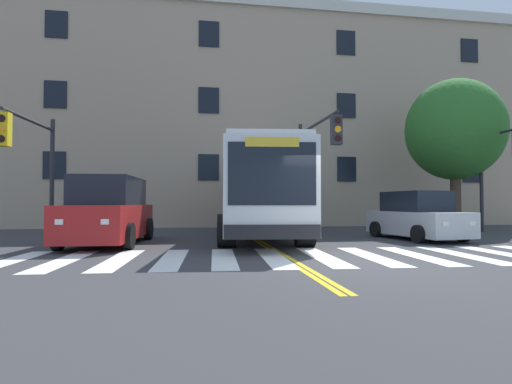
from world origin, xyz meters
TOP-DOWN VIEW (x-y plane):
  - ground_plane at (0.00, 0.00)m, footprint 120.00×120.00m
  - crosswalk at (0.27, 1.06)m, footprint 16.37×4.37m
  - lane_line_yellow_inner at (-1.34, 15.06)m, footprint 0.12×36.00m
  - lane_line_yellow_outer at (-1.18, 15.06)m, footprint 0.12×36.00m
  - city_bus at (-0.96, 6.79)m, footprint 3.61×11.30m
  - car_red_near_lane at (-6.11, 4.97)m, footprint 2.37×5.17m
  - car_silver_far_lane at (4.50, 5.07)m, footprint 2.31×4.22m
  - traffic_light_near_corner at (9.42, 6.98)m, footprint 0.49×2.64m
  - traffic_light_far_corner at (-8.90, 6.19)m, footprint 0.47×3.67m
  - traffic_light_overhead at (1.20, 6.69)m, footprint 0.36×4.48m
  - street_tree_curbside_large at (8.71, 8.78)m, footprint 6.43×6.36m
  - building_facade at (-2.71, 17.87)m, footprint 38.78×9.63m

SIDE VIEW (x-z plane):
  - ground_plane at x=0.00m, z-range 0.00..0.00m
  - lane_line_yellow_inner at x=-1.34m, z-range 0.00..0.01m
  - lane_line_yellow_outer at x=-1.18m, z-range 0.00..0.01m
  - crosswalk at x=0.27m, z-range 0.00..0.01m
  - car_silver_far_lane at x=4.50m, z-range -0.07..1.67m
  - car_red_near_lane at x=-6.11m, z-range -0.05..2.09m
  - city_bus at x=-0.96m, z-range 0.17..3.36m
  - traffic_light_far_corner at x=-8.90m, z-range 0.78..5.29m
  - traffic_light_near_corner at x=9.42m, z-range 0.80..5.42m
  - traffic_light_overhead at x=1.20m, z-range 0.88..5.66m
  - street_tree_curbside_large at x=8.71m, z-range 1.18..8.33m
  - building_facade at x=-2.71m, z-range 0.00..12.90m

